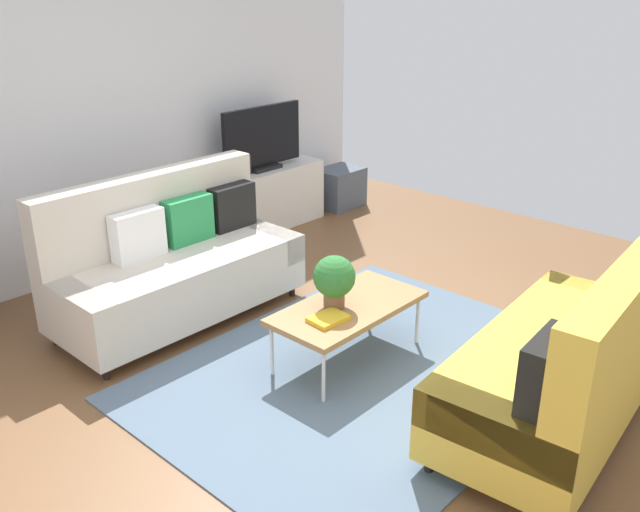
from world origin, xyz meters
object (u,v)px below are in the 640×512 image
couch_beige (174,262)px  bottle_1 (242,166)px  tv_console (263,199)px  coffee_table (348,309)px  tv (262,139)px  vase_0 (214,173)px  potted_plant (334,279)px  storage_trunk (339,187)px  bottle_2 (249,164)px  couch_green (570,360)px  bottle_0 (235,167)px  table_book_0 (328,319)px

couch_beige → bottle_1: couch_beige is taller
tv_console → coffee_table: bearing=-121.1°
tv → vase_0: (-0.58, 0.07, -0.25)m
potted_plant → bottle_1: bearing=62.0°
couch_beige → coffee_table: 1.48m
tv → coffee_table: bearing=-121.3°
storage_trunk → bottle_2: (-1.31, 0.06, 0.52)m
couch_green → storage_trunk: size_ratio=3.77×
couch_beige → bottle_1: size_ratio=9.45×
bottle_0 → bottle_1: bottle_0 is taller
potted_plant → table_book_0: size_ratio=1.52×
couch_green → bottle_2: size_ratio=10.21×
potted_plant → bottle_1: bottle_1 is taller
tv_console → couch_beige: bearing=-152.2°
table_book_0 → potted_plant: bearing=30.7°
couch_green → vase_0: 3.90m
potted_plant → vase_0: bearing=68.4°
tv_console → bottle_0: size_ratio=6.70×
vase_0 → bottle_2: (0.37, -0.09, 0.03)m
bottle_1 → coffee_table: bearing=-115.9°
potted_plant → bottle_1: (1.22, 2.29, 0.11)m
couch_beige → potted_plant: 1.41m
tv_console → bottle_1: (-0.30, -0.04, 0.42)m
potted_plant → tv: bearing=56.6°
couch_green → storage_trunk: 4.34m
couch_green → bottle_0: bearing=74.0°
tv → storage_trunk: tv is taller
coffee_table → bottle_2: (1.23, 2.34, 0.34)m
vase_0 → couch_green: bearing=-98.3°
coffee_table → tv: bearing=58.7°
tv → bottle_0: 0.45m
table_book_0 → bottle_2: (1.48, 2.39, 0.30)m
couch_beige → potted_plant: bearing=102.8°
coffee_table → vase_0: size_ratio=8.79×
potted_plant → vase_0: (0.94, 2.38, 0.07)m
tv → table_book_0: size_ratio=4.17×
potted_plant → storage_trunk: bearing=40.4°
bottle_2 → coffee_table: bearing=-117.6°
tv → vase_0: 0.64m
bottle_1 → couch_beige: bearing=-148.8°
storage_trunk → potted_plant: potted_plant is taller
tv → vase_0: bearing=173.1°
tv_console → vase_0: 0.70m
bottle_1 → potted_plant: bearing=-118.0°
bottle_2 → potted_plant: bearing=-119.8°
couch_green → coffee_table: size_ratio=1.78×
storage_trunk → bottle_1: (-1.40, 0.06, 0.52)m
tv → bottle_2: bearing=-174.6°
bottle_0 → bottle_1: bearing=0.0°
tv_console → vase_0: (-0.58, 0.05, 0.38)m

